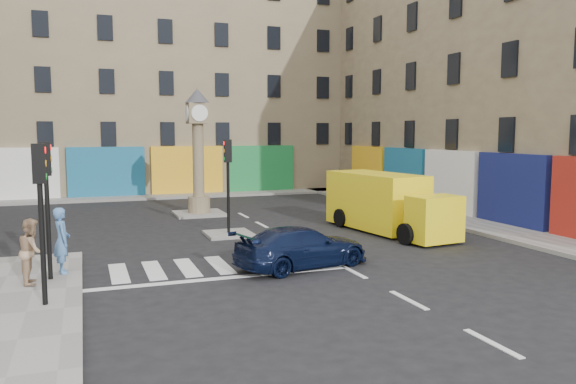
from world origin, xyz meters
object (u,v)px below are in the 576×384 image
yellow_van (386,203)px  pedestrian_blue (62,240)px  clock_pillar (198,143)px  traffic_light_left_near (40,198)px  traffic_light_island (228,171)px  pedestrian_tan (32,251)px  navy_sedan (302,247)px  traffic_light_left_far (47,188)px

yellow_van → pedestrian_blue: bearing=-172.0°
clock_pillar → traffic_light_left_near: bearing=-114.5°
traffic_light_island → pedestrian_tan: (-6.70, -5.70, -1.58)m
traffic_light_island → navy_sedan: (0.80, -5.93, -1.97)m
navy_sedan → traffic_light_island: bearing=-5.4°
navy_sedan → pedestrian_tan: size_ratio=2.50×
traffic_light_left_near → navy_sedan: bearing=14.7°
traffic_light_island → navy_sedan: size_ratio=0.86×
traffic_light_left_near → navy_sedan: size_ratio=0.86×
pedestrian_blue → traffic_light_left_far: bearing=143.7°
traffic_light_left_far → pedestrian_tan: (-0.40, -0.30, -1.61)m
yellow_van → pedestrian_tan: bearing=-169.1°
navy_sedan → pedestrian_blue: bearing=67.5°
pedestrian_blue → traffic_light_island: bearing=-61.1°
navy_sedan → pedestrian_tan: 7.51m
pedestrian_tan → pedestrian_blue: bearing=-39.3°
traffic_light_island → pedestrian_blue: 7.83m
traffic_light_island → traffic_light_left_far: bearing=-139.4°
traffic_light_left_far → pedestrian_blue: bearing=63.4°
traffic_light_left_far → traffic_light_island: (6.30, 5.40, -0.03)m
traffic_light_island → clock_pillar: 6.07m
traffic_light_island → clock_pillar: bearing=90.0°
pedestrian_blue → clock_pillar: bearing=-38.8°
traffic_light_island → pedestrian_tan: bearing=-139.6°
navy_sedan → pedestrian_blue: size_ratio=2.31×
yellow_van → clock_pillar: bearing=122.9°
clock_pillar → yellow_van: 10.01m
clock_pillar → pedestrian_tan: clock_pillar is taller
navy_sedan → pedestrian_blue: (-6.80, 1.13, 0.46)m
clock_pillar → pedestrian_blue: 12.59m
traffic_light_left_far → traffic_light_island: size_ratio=1.00×
yellow_van → traffic_light_left_far: bearing=-169.8°
traffic_light_left_near → pedestrian_tan: bearing=100.8°
clock_pillar → yellow_van: bearing=-49.7°
traffic_light_left_near → yellow_van: 14.18m
traffic_light_left_near → traffic_light_left_far: same height
traffic_light_left_far → traffic_light_island: 8.30m
navy_sedan → yellow_van: yellow_van is taller
yellow_van → pedestrian_tan: (-12.99, -4.27, -0.17)m
traffic_light_left_far → traffic_light_island: bearing=40.6°
traffic_light_left_far → traffic_light_left_near: bearing=-90.0°
clock_pillar → pedestrian_tan: size_ratio=3.54×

